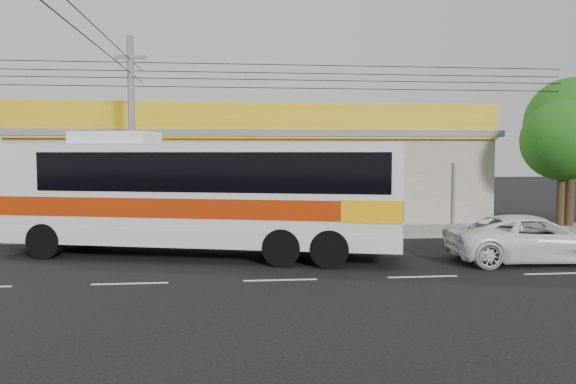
% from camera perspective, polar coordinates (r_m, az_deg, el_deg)
% --- Properties ---
extents(ground, '(120.00, 120.00, 0.00)m').
position_cam_1_polar(ground, '(17.89, -1.52, -7.16)').
color(ground, black).
rests_on(ground, ground).
extents(sidewalk, '(30.00, 3.20, 0.15)m').
position_cam_1_polar(sidewalk, '(23.78, -2.64, -4.20)').
color(sidewalk, gray).
rests_on(sidewalk, ground).
extents(lane_markings, '(50.00, 0.12, 0.01)m').
position_cam_1_polar(lane_markings, '(15.45, -0.80, -8.95)').
color(lane_markings, silver).
rests_on(lane_markings, ground).
extents(storefront_building, '(22.60, 9.20, 5.70)m').
position_cam_1_polar(storefront_building, '(29.09, -3.29, 1.70)').
color(storefront_building, gray).
rests_on(storefront_building, ground).
extents(coach_bus, '(13.81, 6.33, 4.17)m').
position_cam_1_polar(coach_bus, '(18.88, -8.77, 0.22)').
color(coach_bus, silver).
rests_on(coach_bus, ground).
extents(motorbike_red, '(1.92, 1.46, 0.97)m').
position_cam_1_polar(motorbike_red, '(25.60, -21.48, -2.62)').
color(motorbike_red, maroon).
rests_on(motorbike_red, sidewalk).
extents(motorbike_dark, '(1.90, 0.79, 1.11)m').
position_cam_1_polar(motorbike_dark, '(23.43, -17.83, -2.96)').
color(motorbike_dark, black).
rests_on(motorbike_dark, sidewalk).
extents(white_car, '(5.50, 2.80, 1.49)m').
position_cam_1_polar(white_car, '(19.43, 23.63, -4.38)').
color(white_car, white).
rests_on(white_car, ground).
extents(utility_pole, '(34.00, 14.00, 7.82)m').
position_cam_1_polar(utility_pole, '(22.21, -15.70, 11.57)').
color(utility_pole, '#60605E').
rests_on(utility_pole, ground).
extents(tree_near, '(4.14, 4.14, 6.87)m').
position_cam_1_polar(tree_near, '(28.61, 27.18, 5.93)').
color(tree_near, black).
rests_on(tree_near, ground).
extents(tree_far, '(3.47, 3.47, 5.75)m').
position_cam_1_polar(tree_far, '(26.85, 26.37, 4.49)').
color(tree_far, black).
rests_on(tree_far, ground).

